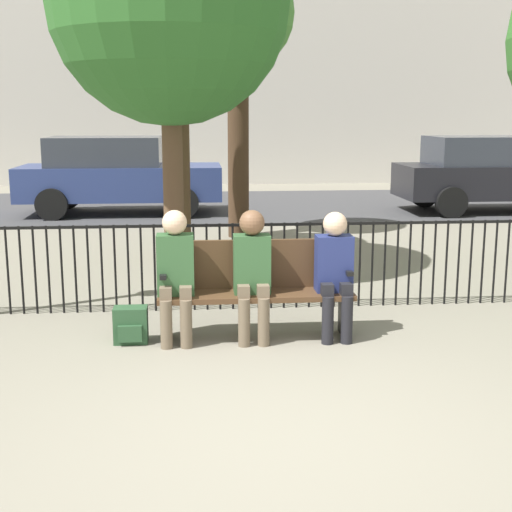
{
  "coord_description": "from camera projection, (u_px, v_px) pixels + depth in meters",
  "views": [
    {
      "loc": [
        -0.57,
        -4.42,
        2.11
      ],
      "look_at": [
        0.0,
        2.06,
        0.8
      ],
      "focal_mm": 50.0,
      "sensor_mm": 36.0,
      "label": 1
    }
  ],
  "objects": [
    {
      "name": "seated_person_1",
      "position": [
        252.0,
        267.0,
        6.61
      ],
      "size": [
        0.34,
        0.39,
        1.24
      ],
      "color": "brown",
      "rests_on": "ground"
    },
    {
      "name": "tree_0",
      "position": [
        175.0,
        40.0,
        10.04
      ],
      "size": [
        2.05,
        2.05,
        4.22
      ],
      "color": "#4C3823",
      "rests_on": "ground"
    },
    {
      "name": "backpack",
      "position": [
        131.0,
        325.0,
        6.63
      ],
      "size": [
        0.31,
        0.24,
        0.34
      ],
      "color": "#284C2D",
      "rests_on": "ground"
    },
    {
      "name": "tree_2",
      "position": [
        169.0,
        4.0,
        8.6
      ],
      "size": [
        2.95,
        2.95,
        4.89
      ],
      "color": "brown",
      "rests_on": "ground"
    },
    {
      "name": "street_surface",
      "position": [
        219.0,
        205.0,
        16.5
      ],
      "size": [
        24.0,
        6.0,
        0.01
      ],
      "color": "#3D3D3F",
      "rests_on": "ground"
    },
    {
      "name": "parked_car_1",
      "position": [
        493.0,
        173.0,
        15.36
      ],
      "size": [
        4.2,
        1.94,
        1.62
      ],
      "color": "black",
      "rests_on": "ground"
    },
    {
      "name": "parked_car_0",
      "position": [
        117.0,
        174.0,
        15.03
      ],
      "size": [
        4.2,
        1.94,
        1.62
      ],
      "color": "navy",
      "rests_on": "ground"
    },
    {
      "name": "seated_person_2",
      "position": [
        335.0,
        268.0,
        6.68
      ],
      "size": [
        0.34,
        0.39,
        1.21
      ],
      "color": "black",
      "rests_on": "ground"
    },
    {
      "name": "seated_person_0",
      "position": [
        175.0,
        269.0,
        6.55
      ],
      "size": [
        0.34,
        0.39,
        1.24
      ],
      "color": "brown",
      "rests_on": "ground"
    },
    {
      "name": "ground_plane",
      "position": [
        283.0,
        433.0,
        4.78
      ],
      "size": [
        80.0,
        80.0,
        0.0
      ],
      "primitive_type": "plane",
      "color": "gray"
    },
    {
      "name": "tree_3",
      "position": [
        238.0,
        21.0,
        11.68
      ],
      "size": [
        1.88,
        1.88,
        4.66
      ],
      "color": "#422D1E",
      "rests_on": "ground"
    },
    {
      "name": "fence_railing",
      "position": [
        246.0,
        259.0,
        7.71
      ],
      "size": [
        9.01,
        0.03,
        0.95
      ],
      "color": "black",
      "rests_on": "ground"
    },
    {
      "name": "park_bench",
      "position": [
        255.0,
        286.0,
        6.78
      ],
      "size": [
        1.84,
        0.45,
        0.92
      ],
      "color": "#4C331E",
      "rests_on": "ground"
    }
  ]
}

